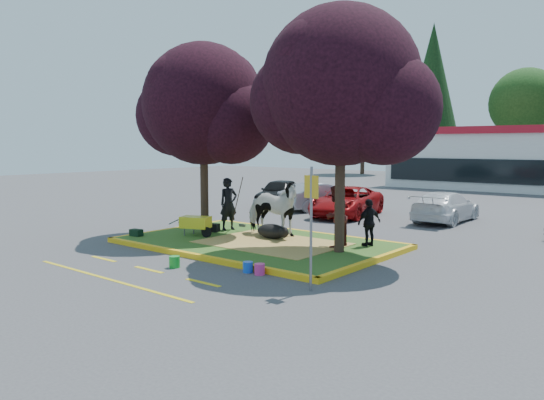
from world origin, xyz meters
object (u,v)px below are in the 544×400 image
Objects in this scene: sign_post at (311,214)px; car_black at (279,192)px; bucket_pink at (260,269)px; car_silver at (319,196)px; cow at (272,209)px; handler at (229,204)px; calf at (272,231)px; bucket_green at (174,262)px; wheelbarrow at (196,223)px; bucket_blue at (248,267)px.

sign_post is 0.67× the size of car_black.
bucket_pink is 0.07× the size of car_silver.
cow is 7.74× the size of bucket_pink.
bucket_pink is (4.72, -3.80, -0.93)m from handler.
bucket_green is at bearing -64.39° from calf.
wheelbarrow is (-1.99, -1.55, -0.46)m from cow.
sign_post is 0.67× the size of car_silver.
car_black reaches higher than wheelbarrow.
bucket_green is (0.22, -4.23, -0.24)m from calf.
cow is at bearing 121.80° from bucket_blue.
car_silver is at bearing 118.01° from bucket_pink.
cow is at bearing 125.83° from bucket_pink.
calf is 3.66× the size of bucket_green.
bucket_green reaches higher than bucket_blue.
car_silver reaches higher than bucket_pink.
wheelbarrow reaches higher than calf.
cow is 1.95× the size of calf.
bucket_green is 13.04m from car_silver.
calf is 0.41× the size of sign_post.
car_silver is (-1.45, 9.37, 0.07)m from wheelbarrow.
bucket_blue is (-2.17, 0.37, -1.55)m from sign_post.
wheelbarrow is at bearing -161.91° from handler.
bucket_green is 0.07× the size of car_silver.
bucket_blue is at bearing -48.32° from wheelbarrow.
bucket_blue is at bearing 24.41° from bucket_green.
bucket_green is 0.07× the size of car_black.
calf is at bearing 143.77° from sign_post.
wheelbarrow is at bearing 129.57° from bucket_green.
bucket_pink is 0.07× the size of car_black.
bucket_pink is (2.72, -3.77, -0.91)m from cow.
handler reaches higher than bucket_green.
sign_post reaches higher than bucket_blue.
cow is 1.16× the size of handler.
handler is 0.68× the size of sign_post.
handler is 9.00m from car_black.
cow is 2.00m from handler.
sign_post is at bearing -19.30° from calf.
calf is at bearing 92.95° from bucket_green.
cow is at bearing -72.67° from car_black.
bucket_blue is at bearing 180.00° from bucket_pink.
calf is 2.59m from wheelbarrow.
cow reaches higher than wheelbarrow.
calf is 0.59× the size of handler.
car_silver reaches higher than wheelbarrow.
car_black is at bearing 117.71° from bucket_green.
cow reaches higher than car_black.
wheelbarrow is at bearing 154.75° from bucket_pink.
car_black reaches higher than bucket_blue.
handler is (-2.31, 0.40, 0.68)m from calf.
calf is at bearing -82.01° from handler.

